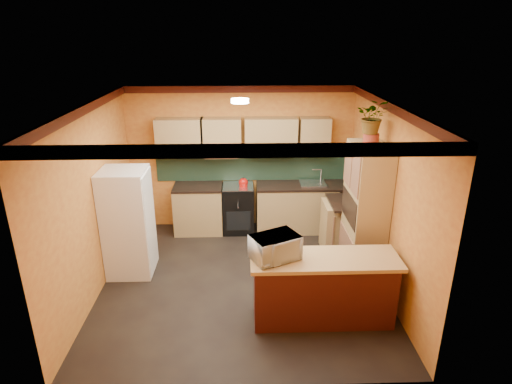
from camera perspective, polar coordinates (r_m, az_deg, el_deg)
room_shell at (r=6.17m, az=-1.90°, el=6.33°), size 4.24×4.24×2.72m
base_cabinets_back at (r=8.16m, az=2.03°, el=-2.20°), size 3.65×0.60×0.88m
countertop_back at (r=7.99m, az=2.07°, el=0.83°), size 3.65×0.62×0.04m
stove at (r=8.13m, az=-2.37°, el=-2.17°), size 0.58×0.58×0.91m
kettle at (r=7.89m, az=-1.70°, el=1.35°), size 0.22×0.22×0.18m
sink at (r=8.07m, az=7.58°, el=1.12°), size 0.48×0.40×0.03m
base_cabinets_right at (r=7.56m, az=11.89°, el=-4.61°), size 0.60×0.80×0.88m
countertop_right at (r=7.38m, az=12.15°, el=-1.38°), size 0.62×0.80×0.04m
fridge at (r=6.88m, az=-16.72°, el=-3.94°), size 0.68×0.66×1.70m
pantry at (r=6.62m, az=14.28°, el=-2.81°), size 0.48×0.90×2.10m
fern_pot at (r=6.31m, az=15.07°, el=6.82°), size 0.22×0.22×0.16m
fern at (r=6.24m, az=15.35°, el=9.69°), size 0.53×0.49×0.48m
breakfast_bar at (r=5.80m, az=8.92°, el=-12.86°), size 1.80×0.55×0.88m
bar_top at (r=5.55m, az=9.19°, el=-8.86°), size 1.90×0.65×0.05m
microwave at (r=5.38m, az=2.55°, el=-7.37°), size 0.69×0.61×0.32m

